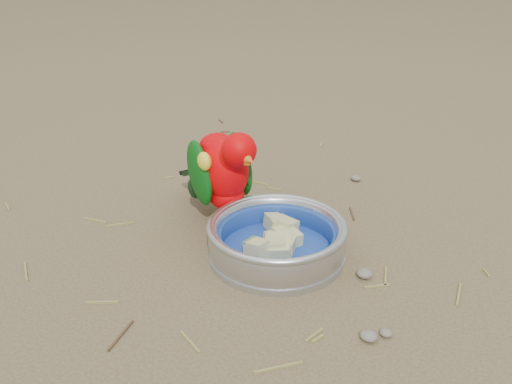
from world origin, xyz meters
The scene contains 6 objects.
ground centered at (0.00, 0.00, 0.00)m, with size 60.00×60.00×0.00m, color brown.
food_bowl centered at (0.07, -0.05, 0.01)m, with size 0.22×0.22×0.02m, color #B2B2BA.
bowl_wall centered at (0.07, -0.05, 0.04)m, with size 0.22×0.22×0.04m, color #B2B2BA, non-canonical shape.
fruit_wedges centered at (0.07, -0.05, 0.03)m, with size 0.13×0.13×0.03m, color #C2BA80, non-canonical shape.
lory_parrot centered at (-0.07, 0.00, 0.09)m, with size 0.10×0.22×0.18m, color #D50004, non-canonical shape.
ground_debris centered at (0.04, 0.07, 0.00)m, with size 0.90×0.80×0.01m, color olive, non-canonical shape.
Camera 1 is at (0.47, -0.71, 0.49)m, focal length 40.00 mm.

